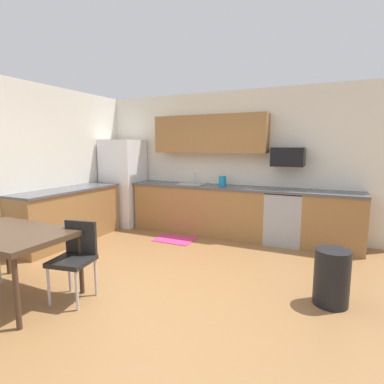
{
  "coord_description": "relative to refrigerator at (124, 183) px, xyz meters",
  "views": [
    {
      "loc": [
        1.89,
        -3.07,
        1.67
      ],
      "look_at": [
        0.0,
        1.0,
        1.0
      ],
      "focal_mm": 28.72,
      "sensor_mm": 36.0,
      "label": 1
    }
  ],
  "objects": [
    {
      "name": "wall_back",
      "position": [
        2.18,
        0.43,
        0.45
      ],
      "size": [
        5.8,
        0.1,
        2.7
      ],
      "primitive_type": "cube",
      "color": "silver",
      "rests_on": "ground"
    },
    {
      "name": "countertop_back",
      "position": [
        2.18,
        0.08,
        0.02
      ],
      "size": [
        4.8,
        0.64,
        0.04
      ],
      "primitive_type": "cube",
      "color": "#4C4C51",
      "rests_on": "cabinet_run_back"
    },
    {
      "name": "dining_table",
      "position": [
        0.89,
        -3.2,
        -0.21
      ],
      "size": [
        1.4,
        0.9,
        0.75
      ],
      "color": "#422D1E",
      "rests_on": "ground"
    },
    {
      "name": "chair_near_table",
      "position": [
        1.56,
        -2.91,
        -0.4
      ],
      "size": [
        0.46,
        0.46,
        0.85
      ],
      "color": "black",
      "rests_on": "ground"
    },
    {
      "name": "countertop_left",
      "position": [
        -0.12,
        -1.42,
        0.02
      ],
      "size": [
        0.64,
        2.0,
        0.04
      ],
      "primitive_type": "cube",
      "color": "#4C4C51",
      "rests_on": "cabinet_run_left"
    },
    {
      "name": "sink_faucet",
      "position": [
        1.56,
        0.26,
        0.14
      ],
      "size": [
        0.02,
        0.02,
        0.24
      ],
      "primitive_type": "cylinder",
      "color": "#B2B5BA",
      "rests_on": "countertop_back"
    },
    {
      "name": "sink_basin",
      "position": [
        1.56,
        0.08,
        -0.02
      ],
      "size": [
        0.48,
        0.4,
        0.14
      ],
      "primitive_type": "cube",
      "color": "#A5A8AD",
      "rests_on": "countertop_back"
    },
    {
      "name": "kettle",
      "position": [
        2.18,
        0.13,
        0.12
      ],
      "size": [
        0.14,
        0.14,
        0.2
      ],
      "primitive_type": "cylinder",
      "color": "#198CBF",
      "rests_on": "countertop_back"
    },
    {
      "name": "cabinet_run_left",
      "position": [
        -0.12,
        -1.42,
        -0.45
      ],
      "size": [
        0.6,
        2.0,
        0.9
      ],
      "primitive_type": "cube",
      "color": "olive",
      "rests_on": "ground"
    },
    {
      "name": "cabinet_run_back_right",
      "position": [
        4.11,
        0.08,
        -0.45
      ],
      "size": [
        0.94,
        0.6,
        0.9
      ],
      "primitive_type": "cube",
      "color": "olive",
      "rests_on": "ground"
    },
    {
      "name": "refrigerator",
      "position": [
        0.0,
        0.0,
        0.0
      ],
      "size": [
        0.76,
        0.7,
        1.8
      ],
      "primitive_type": "cube",
      "color": "white",
      "rests_on": "ground"
    },
    {
      "name": "ground_plane",
      "position": [
        2.18,
        -2.22,
        -0.9
      ],
      "size": [
        12.0,
        12.0,
        0.0
      ],
      "primitive_type": "plane",
      "color": "olive"
    },
    {
      "name": "cabinet_run_back",
      "position": [
        1.73,
        0.08,
        -0.45
      ],
      "size": [
        2.61,
        0.6,
        0.9
      ],
      "primitive_type": "cube",
      "color": "olive",
      "rests_on": "ground"
    },
    {
      "name": "wall_left",
      "position": [
        -0.47,
        -2.22,
        0.45
      ],
      "size": [
        0.1,
        5.8,
        2.7
      ],
      "primitive_type": "cube",
      "color": "silver",
      "rests_on": "ground"
    },
    {
      "name": "oven_range",
      "position": [
        3.34,
        0.08,
        -0.45
      ],
      "size": [
        0.6,
        0.6,
        0.91
      ],
      "color": "#999BA0",
      "rests_on": "ground"
    },
    {
      "name": "floor_mat",
      "position": [
        1.53,
        -0.57,
        -0.9
      ],
      "size": [
        0.7,
        0.5,
        0.01
      ],
      "primitive_type": "cube",
      "color": "#CC3372",
      "rests_on": "ground"
    },
    {
      "name": "microwave",
      "position": [
        3.34,
        0.18,
        0.59
      ],
      "size": [
        0.54,
        0.36,
        0.32
      ],
      "primitive_type": "cube",
      "color": "black"
    },
    {
      "name": "upper_cabinets_back",
      "position": [
        1.88,
        0.21,
        1.0
      ],
      "size": [
        2.2,
        0.34,
        0.7
      ],
      "primitive_type": "cube",
      "color": "olive"
    },
    {
      "name": "trash_bin",
      "position": [
        4.12,
        -1.88,
        -0.6
      ],
      "size": [
        0.36,
        0.36,
        0.6
      ],
      "primitive_type": "cylinder",
      "color": "black",
      "rests_on": "ground"
    }
  ]
}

